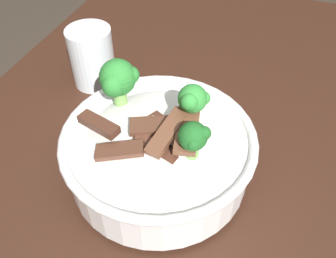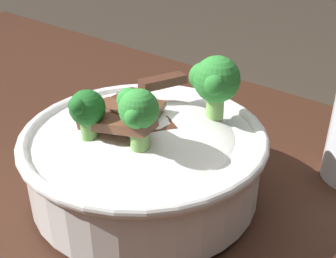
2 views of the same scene
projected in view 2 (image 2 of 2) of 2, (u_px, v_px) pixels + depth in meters
The scene contains 2 objects.
dining_table at pixel (40, 240), 0.53m from camera, with size 1.48×0.80×0.77m.
rice_bowl at pixel (145, 151), 0.42m from camera, with size 0.24×0.24×0.14m.
Camera 2 is at (-0.38, 0.19, 1.04)m, focal length 44.55 mm.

